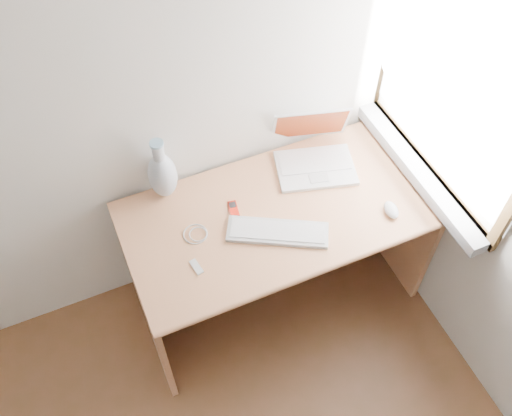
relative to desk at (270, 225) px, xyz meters
name	(u,v)px	position (x,y,z in m)	size (l,w,h in m)	color
window	(450,86)	(0.69, -0.16, 0.75)	(0.11, 0.99, 1.10)	silver
desk	(270,225)	(0.00, 0.00, 0.00)	(1.39, 0.69, 0.73)	tan
laptop	(312,154)	(0.26, 0.12, 0.27)	(0.42, 0.39, 0.25)	white
external_keyboard	(278,232)	(-0.06, -0.19, 0.22)	(0.44, 0.32, 0.02)	silver
mouse	(391,210)	(0.45, -0.29, 0.23)	(0.06, 0.10, 0.03)	white
ipod	(233,209)	(-0.18, 0.01, 0.21)	(0.05, 0.09, 0.01)	#B41A0C
cable_coil	(195,234)	(-0.39, -0.06, 0.21)	(0.11, 0.11, 0.01)	silver
remote	(196,267)	(-0.44, -0.21, 0.21)	(0.03, 0.08, 0.01)	silver
vase	(162,174)	(-0.43, 0.21, 0.34)	(0.13, 0.13, 0.33)	silver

